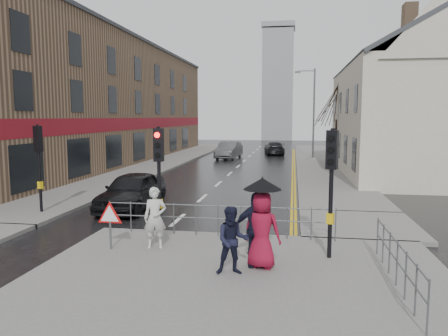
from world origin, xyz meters
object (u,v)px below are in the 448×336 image
(pedestrian_b, at_px, (232,240))
(pedestrian_with_umbrella, at_px, (262,221))
(car_parked, at_px, (132,191))
(car_mid, at_px, (229,150))
(pedestrian_a, at_px, (155,218))
(pedestrian_d, at_px, (255,229))

(pedestrian_b, xyz_separation_m, pedestrian_with_umbrella, (0.65, 0.55, 0.36))
(car_parked, height_order, car_mid, car_mid)
(pedestrian_a, xyz_separation_m, pedestrian_d, (2.91, -1.06, 0.06))
(pedestrian_b, height_order, pedestrian_d, pedestrian_d)
(pedestrian_b, xyz_separation_m, car_parked, (-5.21, 7.16, -0.18))
(car_mid, bearing_deg, car_parked, -86.45)
(car_parked, distance_m, car_mid, 22.72)
(pedestrian_a, relative_size, pedestrian_with_umbrella, 0.78)
(pedestrian_b, height_order, car_mid, pedestrian_b)
(car_parked, relative_size, car_mid, 0.95)
(pedestrian_with_umbrella, height_order, car_parked, pedestrian_with_umbrella)
(pedestrian_b, height_order, car_parked, pedestrian_b)
(pedestrian_with_umbrella, distance_m, car_mid, 29.77)
(pedestrian_b, bearing_deg, pedestrian_with_umbrella, 28.38)
(pedestrian_a, bearing_deg, pedestrian_b, -49.59)
(car_parked, bearing_deg, pedestrian_b, -52.12)
(pedestrian_d, bearing_deg, pedestrian_a, 147.03)
(pedestrian_d, bearing_deg, pedestrian_with_umbrella, -43.36)
(pedestrian_b, relative_size, pedestrian_with_umbrella, 0.73)
(pedestrian_with_umbrella, bearing_deg, car_mid, 99.95)
(pedestrian_b, bearing_deg, car_parked, 114.31)
(pedestrian_a, xyz_separation_m, pedestrian_b, (2.44, -1.71, -0.06))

